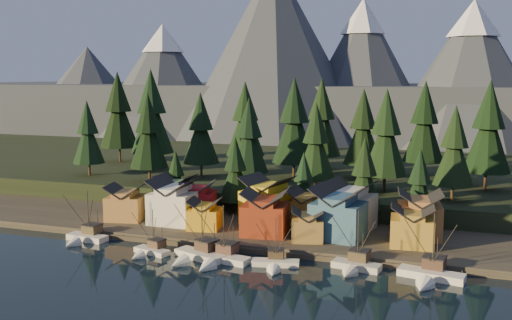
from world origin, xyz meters
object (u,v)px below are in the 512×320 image
(boat_4, at_px, (275,257))
(boat_6, at_px, (430,267))
(boat_5, at_px, (355,258))
(house_back_1, at_px, (198,199))
(house_front_0, at_px, (126,202))
(house_back_0, at_px, (176,193))
(boat_3, at_px, (218,252))
(boat_2, at_px, (195,248))
(house_front_1, at_px, (174,200))
(boat_1, at_px, (149,245))
(boat_0, at_px, (84,231))

(boat_4, bearing_deg, boat_6, -7.93)
(boat_5, distance_m, house_back_1, 45.31)
(house_front_0, xyz_separation_m, house_back_0, (8.18, 9.40, 0.63))
(boat_3, height_order, boat_6, boat_6)
(boat_2, bearing_deg, house_front_1, 146.51)
(boat_5, xyz_separation_m, house_front_1, (-43.40, 14.75, 4.43))
(house_back_1, bearing_deg, boat_3, -71.72)
(boat_2, height_order, house_front_1, house_front_1)
(boat_1, height_order, boat_6, boat_6)
(boat_3, relative_size, house_front_0, 1.30)
(boat_6, relative_size, house_back_1, 1.35)
(boat_2, height_order, boat_4, boat_2)
(house_front_0, height_order, house_back_0, house_back_0)
(boat_2, distance_m, house_back_0, 32.69)
(boat_3, bearing_deg, boat_2, -173.00)
(boat_0, bearing_deg, house_front_1, 53.54)
(boat_4, bearing_deg, house_back_0, 129.69)
(boat_6, xyz_separation_m, house_back_1, (-53.04, 21.82, 3.72))
(house_front_1, distance_m, house_back_0, 9.40)
(house_front_1, height_order, house_back_0, house_front_1)
(house_front_1, xyz_separation_m, house_back_0, (-3.83, 8.57, -0.43))
(boat_3, bearing_deg, house_back_1, 131.22)
(boat_3, xyz_separation_m, boat_5, (24.76, 4.06, 0.25))
(house_front_0, height_order, house_front_1, house_front_1)
(boat_5, relative_size, house_front_1, 1.17)
(boat_6, xyz_separation_m, house_front_0, (-68.34, 14.98, 3.42))
(boat_4, height_order, house_front_1, house_front_1)
(boat_0, height_order, boat_2, boat_2)
(boat_4, relative_size, boat_6, 0.79)
(boat_6, distance_m, house_back_1, 57.47)
(house_back_0, distance_m, house_back_1, 7.58)
(boat_1, relative_size, house_front_0, 1.03)
(boat_3, xyz_separation_m, house_front_1, (-18.64, 18.82, 4.68))
(boat_0, relative_size, boat_2, 0.94)
(house_front_1, relative_size, house_back_1, 1.08)
(boat_2, bearing_deg, house_back_0, 142.89)
(boat_0, distance_m, house_front_0, 14.53)
(boat_1, distance_m, house_front_0, 23.92)
(boat_0, relative_size, boat_6, 0.93)
(house_front_1, bearing_deg, boat_2, -53.86)
(boat_2, xyz_separation_m, house_back_0, (-17.70, 27.18, 4.02))
(boat_5, bearing_deg, house_front_0, 176.10)
(boat_0, height_order, house_front_0, boat_0)
(boat_4, bearing_deg, boat_2, 171.49)
(boat_0, distance_m, boat_6, 70.01)
(house_back_1, bearing_deg, house_front_0, -169.35)
(boat_1, bearing_deg, boat_4, 17.61)
(house_front_1, bearing_deg, boat_1, -79.05)
(boat_0, height_order, boat_3, boat_3)
(boat_6, height_order, house_back_1, boat_6)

